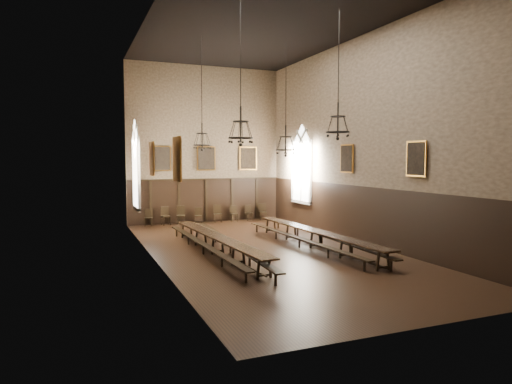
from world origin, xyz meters
TOP-DOWN VIEW (x-y plane):
  - floor at (0.00, 0.00)m, footprint 9.00×18.00m
  - ceiling at (0.00, 0.00)m, footprint 9.00×18.00m
  - wall_back at (0.00, 9.01)m, footprint 9.00×0.02m
  - wall_front at (0.00, -9.01)m, footprint 9.00×0.02m
  - wall_left at (-4.51, 0.00)m, footprint 0.02×18.00m
  - wall_right at (4.51, 0.00)m, footprint 0.02×18.00m
  - wainscot_panelling at (0.00, 0.00)m, footprint 9.00×18.00m
  - table_left at (-2.05, 0.12)m, footprint 1.19×9.02m
  - table_right at (2.10, -0.23)m, footprint 1.03×9.41m
  - bench_left_outer at (-2.59, 0.23)m, footprint 0.51×9.58m
  - bench_left_inner at (-1.54, 0.06)m, footprint 0.87×10.54m
  - bench_right_inner at (1.48, 0.02)m, footprint 0.62×9.44m
  - bench_right_outer at (2.63, 0.20)m, footprint 0.74×10.55m
  - chair_0 at (-3.39, 8.60)m, footprint 0.51×0.51m
  - chair_1 at (-2.45, 8.50)m, footprint 0.52×0.52m
  - chair_2 at (-1.61, 8.52)m, footprint 0.54×0.54m
  - chair_3 at (-0.59, 8.55)m, footprint 0.49×0.49m
  - chair_4 at (0.58, 8.57)m, footprint 0.51×0.51m
  - chair_5 at (1.56, 8.54)m, footprint 0.43×0.43m
  - chair_6 at (2.54, 8.59)m, footprint 0.42×0.42m
  - chair_7 at (3.39, 8.50)m, footprint 0.49×0.49m
  - chandelier_back_left at (-1.89, 2.83)m, footprint 0.78×0.78m
  - chandelier_back_right at (1.93, 2.33)m, footprint 0.93×0.93m
  - chandelier_front_left at (-1.87, -2.07)m, footprint 0.86×0.86m
  - chandelier_front_right at (1.70, -2.46)m, footprint 0.86×0.86m
  - portrait_back_0 at (-2.60, 8.88)m, footprint 1.10×0.12m
  - portrait_back_1 at (0.00, 8.88)m, footprint 1.10×0.12m
  - portrait_back_2 at (2.60, 8.88)m, footprint 1.10×0.12m
  - portrait_left_0 at (-4.38, 1.00)m, footprint 0.12×1.00m
  - portrait_left_1 at (-4.38, -3.50)m, footprint 0.12×1.00m
  - portrait_right_0 at (4.38, 1.00)m, footprint 0.12×1.00m
  - portrait_right_1 at (4.38, -3.50)m, footprint 0.12×1.00m
  - window_right at (4.43, 5.50)m, footprint 0.20×2.20m
  - window_left at (-4.43, 5.50)m, footprint 0.20×2.20m

SIDE VIEW (x-z plane):
  - floor at x=0.00m, z-range -0.02..0.00m
  - bench_right_inner at x=1.48m, z-range 0.06..0.48m
  - chair_3 at x=-0.59m, z-range -0.18..0.72m
  - bench_left_outer at x=-2.59m, z-range 0.06..0.49m
  - chair_6 at x=2.54m, z-range -0.18..0.74m
  - chair_5 at x=1.56m, z-range -0.18..0.74m
  - chair_0 at x=-3.39m, z-range -0.18..0.74m
  - chair_7 at x=3.39m, z-range -0.19..0.78m
  - chair_4 at x=0.58m, z-range -0.20..0.80m
  - bench_left_inner at x=-1.54m, z-range 0.06..0.54m
  - bench_right_outer at x=2.63m, z-range 0.06..0.54m
  - chair_1 at x=-2.45m, z-range -0.20..0.82m
  - chair_2 at x=-1.61m, z-range -0.20..0.82m
  - table_left at x=-2.05m, z-range 0.00..0.70m
  - table_right at x=2.10m, z-range 0.00..0.73m
  - wainscot_panelling at x=0.00m, z-range 0.00..2.50m
  - window_right at x=4.43m, z-range 1.10..5.70m
  - window_left at x=-4.43m, z-range 1.10..5.70m
  - portrait_back_0 at x=-2.60m, z-range 3.00..4.40m
  - portrait_back_1 at x=0.00m, z-range 3.00..4.40m
  - portrait_back_2 at x=2.60m, z-range 3.00..4.40m
  - portrait_left_0 at x=-4.38m, z-range 3.05..4.35m
  - portrait_left_1 at x=-4.38m, z-range 3.05..4.35m
  - portrait_right_0 at x=4.38m, z-range 3.05..4.35m
  - portrait_right_1 at x=4.38m, z-range 3.05..4.35m
  - chandelier_back_right at x=1.93m, z-range 1.87..6.94m
  - wall_back at x=0.00m, z-range 0.00..9.00m
  - wall_front at x=0.00m, z-range 0.00..9.00m
  - wall_left at x=-4.51m, z-range 0.00..9.00m
  - wall_right at x=4.51m, z-range 0.00..9.00m
  - chandelier_back_left at x=-1.89m, z-range 2.23..7.07m
  - chandelier_front_left at x=-1.87m, z-range 2.35..7.09m
  - chandelier_front_right at x=1.70m, z-range 2.71..7.20m
  - ceiling at x=0.00m, z-range 9.00..9.02m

